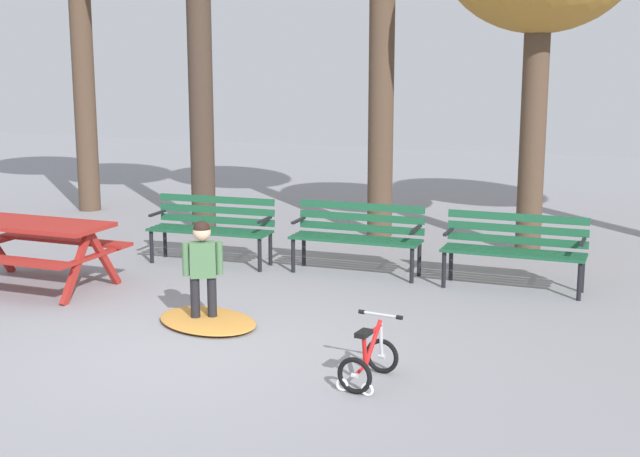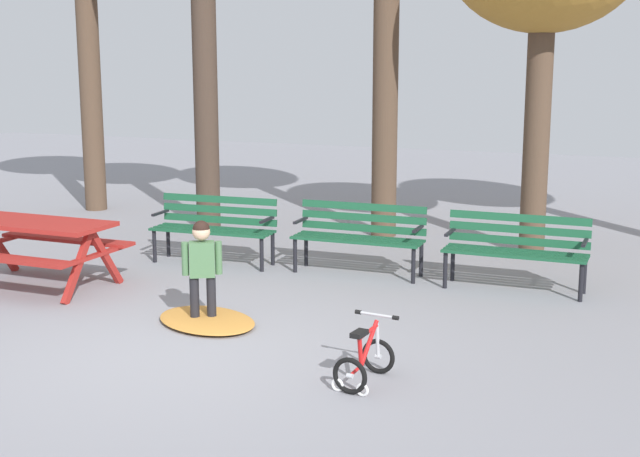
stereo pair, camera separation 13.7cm
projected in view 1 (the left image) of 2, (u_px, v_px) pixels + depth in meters
ground at (179, 352)px, 7.81m from camera, size 36.00×36.00×0.00m
picnic_table at (33, 237)px, 9.89m from camera, size 1.81×1.35×0.79m
park_bench_far_left at (213, 224)px, 11.10m from camera, size 1.62×0.55×0.85m
park_bench_left at (358, 232)px, 10.58m from camera, size 1.61×0.50×0.85m
park_bench_right at (515, 245)px, 9.86m from camera, size 1.60×0.47×0.85m
child_standing at (203, 264)px, 8.52m from camera, size 0.35×0.27×1.04m
kids_bicycle at (368, 360)px, 7.01m from camera, size 0.41×0.59×0.54m
leaf_pile at (208, 320)px, 8.62m from camera, size 1.38×1.21×0.07m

